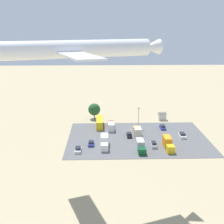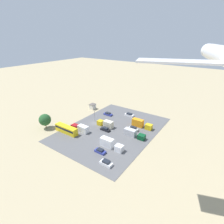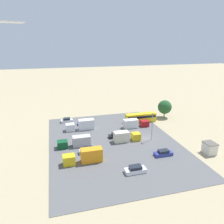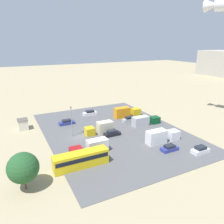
% 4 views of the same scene
% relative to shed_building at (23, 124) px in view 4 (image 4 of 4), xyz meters
% --- Properties ---
extents(ground_plane, '(400.00, 400.00, 0.00)m').
position_rel_shed_building_xyz_m(ground_plane, '(12.92, 12.17, -1.50)').
color(ground_plane, tan).
extents(parking_lot_surface, '(49.58, 36.00, 0.08)m').
position_rel_shed_building_xyz_m(parking_lot_surface, '(12.92, 22.37, -1.46)').
color(parking_lot_surface, '#565659').
rests_on(parking_lot_surface, ground).
extents(shed_building, '(3.36, 2.84, 2.99)m').
position_rel_shed_building_xyz_m(shed_building, '(0.00, 0.00, 0.00)').
color(shed_building, silver).
rests_on(shed_building, ground).
extents(bus, '(2.61, 11.13, 3.14)m').
position_rel_shed_building_xyz_m(bus, '(26.60, 8.23, 0.27)').
color(bus, gold).
rests_on(bus, ground).
extents(parked_car_0, '(1.99, 4.77, 1.62)m').
position_rel_shed_building_xyz_m(parked_car_0, '(-3.29, 21.82, -0.75)').
color(parked_car_0, silver).
rests_on(parked_car_0, ground).
extents(parked_car_1, '(1.96, 4.17, 1.59)m').
position_rel_shed_building_xyz_m(parked_car_1, '(33.29, 34.13, -0.76)').
color(parked_car_1, silver).
rests_on(parked_car_1, ground).
extents(parked_car_2, '(1.79, 4.43, 1.49)m').
position_rel_shed_building_xyz_m(parked_car_2, '(15.79, 20.70, -0.81)').
color(parked_car_2, black).
rests_on(parked_car_2, ground).
extents(parked_car_3, '(1.89, 4.10, 1.41)m').
position_rel_shed_building_xyz_m(parked_car_3, '(29.34, 28.60, -0.84)').
color(parked_car_3, navy).
rests_on(parked_car_3, ground).
extents(parked_car_4, '(1.92, 4.66, 1.49)m').
position_rel_shed_building_xyz_m(parked_car_4, '(2.01, 12.15, -0.80)').
color(parked_car_4, navy).
rests_on(parked_car_4, ground).
extents(parked_car_5, '(1.71, 4.58, 1.66)m').
position_rel_shed_building_xyz_m(parked_car_5, '(8.46, 30.49, -0.73)').
color(parked_car_5, '#ADB2B7').
rests_on(parked_car_5, ground).
extents(parked_truck_0, '(2.39, 9.06, 2.84)m').
position_rel_shed_building_xyz_m(parked_truck_0, '(13.14, 32.98, -0.13)').
color(parked_truck_0, '#0C4723').
rests_on(parked_truck_0, ground).
extents(parked_truck_1, '(2.46, 7.87, 3.01)m').
position_rel_shed_building_xyz_m(parked_truck_1, '(12.65, 18.76, -0.05)').
color(parked_truck_1, gold).
rests_on(parked_truck_1, ground).
extents(parked_truck_2, '(2.40, 9.25, 3.34)m').
position_rel_shed_building_xyz_m(parked_truck_2, '(24.84, 29.78, 0.10)').
color(parked_truck_2, silver).
rests_on(parked_truck_2, ground).
extents(parked_truck_3, '(2.35, 9.37, 3.37)m').
position_rel_shed_building_xyz_m(parked_truck_3, '(3.99, 31.85, 0.12)').
color(parked_truck_3, gold).
rests_on(parked_truck_3, ground).
extents(parked_truck_4, '(2.33, 8.71, 2.90)m').
position_rel_shed_building_xyz_m(parked_truck_4, '(22.15, 12.26, -0.10)').
color(parked_truck_4, maroon).
rests_on(parked_truck_4, ground).
extents(tree_near_shed, '(5.22, 5.22, 6.74)m').
position_rel_shed_building_xyz_m(tree_near_shed, '(28.99, -2.52, 2.61)').
color(tree_near_shed, brown).
rests_on(tree_near_shed, ground).
extents(light_pole_lot_centre, '(0.90, 0.28, 8.15)m').
position_rel_shed_building_xyz_m(light_pole_lot_centre, '(11.41, 11.05, 3.08)').
color(light_pole_lot_centre, gray).
rests_on(light_pole_lot_centre, ground).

